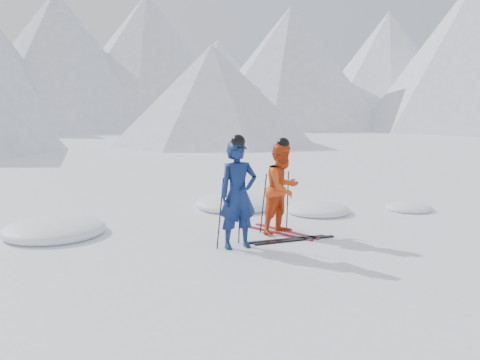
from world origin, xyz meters
TOP-DOWN VIEW (x-y plane):
  - ground at (0.00, 0.00)m, footprint 160.00×160.00m
  - mountain_range at (5.71, 35.31)m, footprint 106.15×62.94m
  - skier_blue at (-2.62, -0.33)m, footprint 0.83×0.67m
  - skier_red at (-1.23, -0.07)m, footprint 0.97×0.79m
  - pole_blue_left at (-2.92, -0.18)m, footprint 0.13×0.09m
  - pole_blue_right at (-2.37, -0.08)m, footprint 0.13×0.08m
  - pole_red_left at (-1.53, 0.18)m, footprint 0.12×0.10m
  - pole_red_right at (-0.93, 0.08)m, footprint 0.12×0.09m
  - ski_worn_left at (-1.35, -0.07)m, footprint 0.31×1.70m
  - ski_worn_right at (-1.11, -0.07)m, footprint 0.20×1.70m
  - ski_loose_a at (-1.58, -0.53)m, footprint 1.62×0.69m
  - ski_loose_b at (-1.48, -0.68)m, footprint 1.64×0.64m
  - snow_lumps at (-1.66, 2.16)m, footprint 9.32×4.88m

SIDE VIEW (x-z plane):
  - ground at x=0.00m, z-range 0.00..0.00m
  - snow_lumps at x=-1.66m, z-range -0.23..0.23m
  - ski_worn_left at x=-1.35m, z-range 0.00..0.03m
  - ski_worn_right at x=-1.11m, z-range 0.00..0.03m
  - ski_loose_a at x=-1.58m, z-range 0.00..0.03m
  - ski_loose_b at x=-1.48m, z-range 0.00..0.03m
  - pole_red_left at x=-1.53m, z-range 0.00..1.24m
  - pole_red_right at x=-0.93m, z-range 0.00..1.24m
  - pole_blue_left at x=-2.92m, z-range 0.00..1.32m
  - pole_blue_right at x=-2.37m, z-range 0.00..1.32m
  - skier_red at x=-1.23m, z-range 0.00..1.86m
  - skier_blue at x=-2.62m, z-range 0.00..1.98m
  - mountain_range at x=5.71m, z-range -1.04..14.49m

